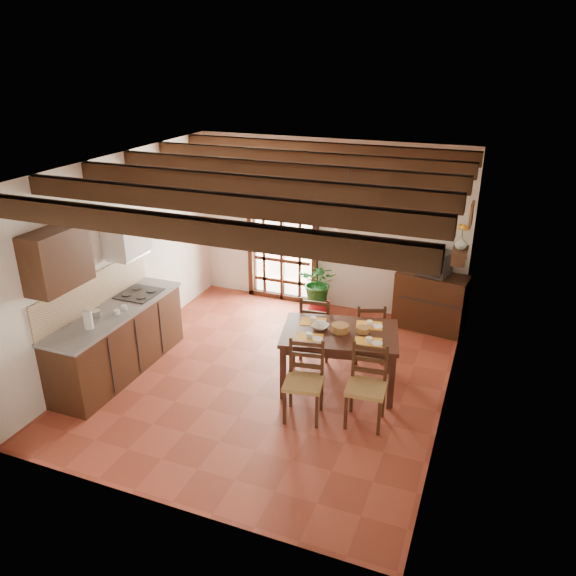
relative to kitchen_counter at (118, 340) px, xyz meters
The scene contains 25 objects.
ground_plane 2.10m from the kitchen_counter, 17.06° to the left, with size 5.00×5.00×0.00m, color brown.
room_shell 2.45m from the kitchen_counter, 17.06° to the left, with size 4.52×5.02×2.81m.
ceiling_beams 3.02m from the kitchen_counter, 17.06° to the left, with size 4.50×4.34×0.20m.
french_door 3.33m from the kitchen_counter, 69.23° to the left, with size 1.26×0.11×2.32m.
kitchen_counter is the anchor object (origin of this frame).
upper_cabinet 1.55m from the kitchen_counter, 99.72° to the right, with size 0.35×0.80×0.70m, color #331C10.
range_hood 1.38m from the kitchen_counter, 99.79° to the left, with size 0.38×0.60×0.54m.
counter_items 0.49m from the kitchen_counter, 89.91° to the left, with size 0.50×1.43×0.25m.
dining_table 2.96m from the kitchen_counter, 14.25° to the left, with size 1.62×1.22×0.79m.
chair_near_left 2.68m from the kitchen_counter, ahead, with size 0.51×0.49×0.96m.
chair_near_right 3.39m from the kitchen_counter, ahead, with size 0.48×0.46×0.96m.
chair_far_left 2.72m from the kitchen_counter, 30.27° to the left, with size 0.48×0.46×0.96m.
chair_far_right 3.42m from the kitchen_counter, 26.59° to the left, with size 0.52×0.51×0.89m.
table_setting 2.98m from the kitchen_counter, 14.25° to the left, with size 1.05×0.70×0.10m.
table_bowl 2.72m from the kitchen_counter, 15.51° to the left, with size 0.22×0.22×0.05m, color white.
sideboard 4.67m from the kitchen_counter, 37.23° to the left, with size 1.06×0.48×0.90m, color #331C10.
crt_tv 4.71m from the kitchen_counter, 37.17° to the left, with size 0.52×0.50×0.37m.
fuse_box 4.80m from the kitchen_counter, 41.72° to the left, with size 0.25×0.03×0.32m, color white.
plant_pot 3.38m from the kitchen_counter, 55.12° to the left, with size 0.39×0.39×0.24m, color maroon.
potted_plant 3.36m from the kitchen_counter, 55.12° to the left, with size 1.62×1.39×1.80m, color #144C19.
wall_shelf 4.76m from the kitchen_counter, 28.25° to the left, with size 0.20×0.42×0.20m.
shelf_vase 4.80m from the kitchen_counter, 28.25° to the left, with size 0.15×0.15×0.15m, color #B2BFB2.
shelf_flowers 4.85m from the kitchen_counter, 28.25° to the left, with size 0.14×0.14×0.36m.
framed_picture 4.98m from the kitchen_counter, 27.77° to the left, with size 0.03×0.32×0.32m.
pendant_lamp 3.39m from the kitchen_counter, 16.12° to the left, with size 0.36×0.36×0.84m.
Camera 1 is at (2.58, -5.95, 4.06)m, focal length 35.00 mm.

